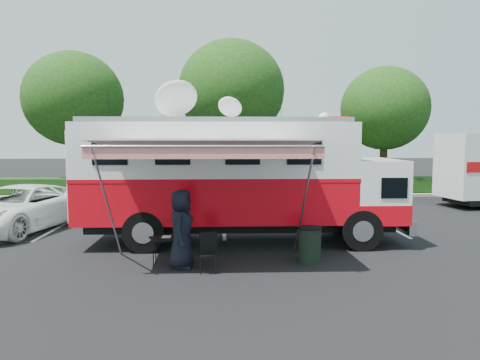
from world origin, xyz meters
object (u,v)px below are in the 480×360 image
object	(u,v)px
white_suv	(20,231)
trash_bin	(310,245)
command_truck	(238,178)
folding_table	(168,239)

from	to	relation	value
white_suv	trash_bin	distance (m)	10.40
command_truck	folding_table	world-z (taller)	command_truck
command_truck	white_suv	size ratio (longest dim) A/B	1.73
trash_bin	command_truck	bearing A→B (deg)	126.40
command_truck	folding_table	xyz separation A→B (m)	(-1.86, -2.57, -1.34)
command_truck	folding_table	bearing A→B (deg)	-125.91
folding_table	trash_bin	bearing A→B (deg)	2.33
command_truck	white_suv	world-z (taller)	command_truck
command_truck	folding_table	distance (m)	3.44
command_truck	folding_table	size ratio (longest dim) A/B	9.64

